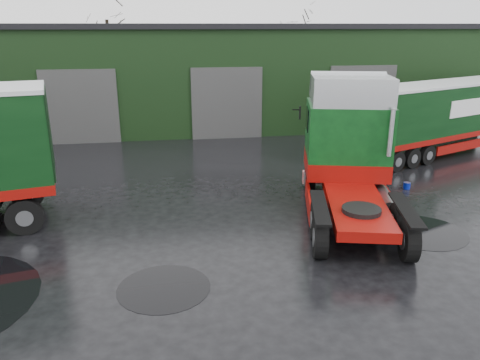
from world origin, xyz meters
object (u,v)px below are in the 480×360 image
at_px(tree_back_a, 109,43).
at_px(tree_back_b, 292,54).
at_px(wash_bucket, 407,186).
at_px(warehouse, 216,72).
at_px(hero_tractor, 355,154).
at_px(lorry_right, 445,118).

height_order(tree_back_a, tree_back_b, tree_back_a).
relative_size(wash_bucket, tree_back_a, 0.03).
relative_size(warehouse, hero_tractor, 4.35).
bearing_deg(hero_tractor, warehouse, 111.25).
bearing_deg(tree_back_b, tree_back_a, 180.00).
bearing_deg(hero_tractor, tree_back_b, 92.76).
height_order(lorry_right, tree_back_b, tree_back_b).
height_order(wash_bucket, tree_back_b, tree_back_b).
distance_m(lorry_right, tree_back_a, 28.05).
xyz_separation_m(warehouse, lorry_right, (10.36, -11.00, -1.35)).
distance_m(wash_bucket, tree_back_b, 26.21).
relative_size(lorry_right, wash_bucket, 50.44).
distance_m(tree_back_a, tree_back_b, 16.03).
xyz_separation_m(lorry_right, wash_bucket, (-4.40, -4.88, -1.68)).
distance_m(warehouse, tree_back_a, 12.90).
distance_m(lorry_right, tree_back_b, 21.22).
xyz_separation_m(tree_back_a, tree_back_b, (16.00, 0.00, -1.00)).
bearing_deg(warehouse, tree_back_a, 128.66).
distance_m(warehouse, wash_bucket, 17.23).
xyz_separation_m(hero_tractor, tree_back_b, (5.50, 28.66, 1.44)).
height_order(hero_tractor, tree_back_b, tree_back_b).
bearing_deg(tree_back_b, hero_tractor, -100.86).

